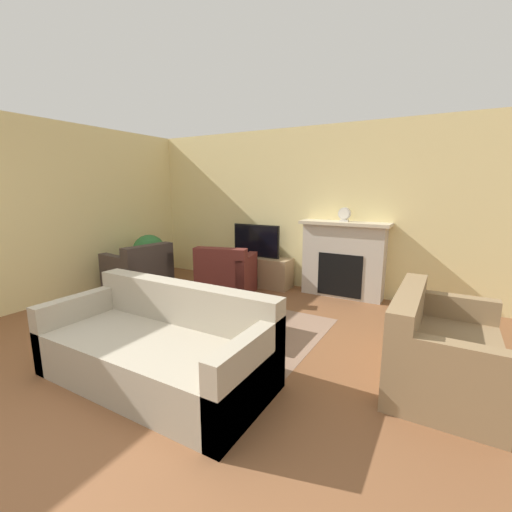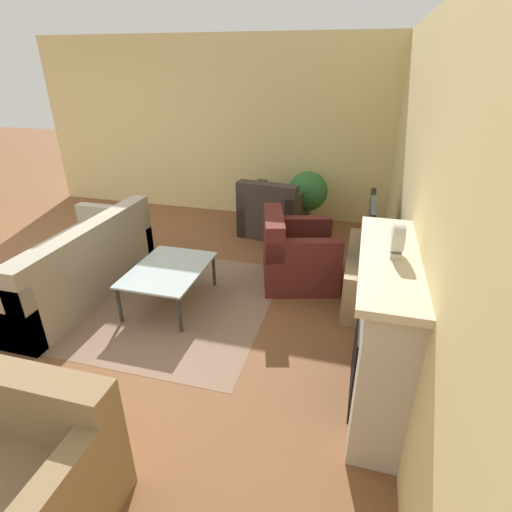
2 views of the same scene
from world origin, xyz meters
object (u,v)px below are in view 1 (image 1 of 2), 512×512
Objects in this scene: couch_sectional at (159,349)px; mantel_clock at (345,214)px; potted_plant at (149,253)px; coffee_table at (225,302)px; couch_loveseat at (439,352)px; armchair_by_window at (139,274)px; tv at (256,241)px; armchair_accent at (226,277)px.

mantel_clock reaches higher than couch_sectional.
mantel_clock is (3.23, 1.00, 0.75)m from potted_plant.
potted_plant reaches higher than coffee_table.
couch_loveseat is (2.22, 1.17, 0.01)m from couch_sectional.
armchair_by_window is at bearing 82.17° from couch_loveseat.
couch_loveseat is 2.73m from mantel_clock.
couch_sectional is at bearing -42.12° from potted_plant.
mantel_clock is (0.83, 2.07, 0.95)m from coffee_table.
tv is at bearing 103.62° from couch_sectional.
mantel_clock reaches higher than armchair_by_window.
armchair_by_window is at bearing -138.36° from tv.
armchair_by_window is at bearing -64.27° from potted_plant.
mantel_clock is at bearing 76.93° from couch_sectional.
couch_sectional is at bearing -76.38° from tv.
couch_sectional is (0.75, -3.11, -0.52)m from tv.
couch_sectional is 1.54× the size of couch_loveseat.
mantel_clock reaches higher than armchair_accent.
potted_plant is at bearing -162.83° from mantel_clock.
coffee_table is at bearing -70.81° from tv.
couch_loveseat is at bearing -12.87° from potted_plant.
coffee_table is (2.18, -0.62, 0.07)m from armchair_by_window.
coffee_table is (-2.29, -0.00, 0.08)m from couch_loveseat.
tv is 0.42× the size of couch_sectional.
couch_loveseat and armchair_by_window have the same top height.
tv is 0.89× the size of coffee_table.
armchair_accent is at bearing 110.49° from couch_sectional.
couch_loveseat is 2.29m from coffee_table.
couch_loveseat is 6.34× the size of mantel_clock.
couch_sectional is 1.17m from coffee_table.
tv is at bearing 139.40° from armchair_by_window.
tv is 2.07m from armchair_by_window.
couch_sectional is 2.36× the size of potted_plant.
tv reaches higher than potted_plant.
coffee_table is at bearing 108.62° from armchair_accent.
tv is 3.25m from couch_sectional.
armchair_by_window is at bearing -154.19° from mantel_clock.
mantel_clock is (1.51, 0.12, 0.51)m from tv.
coffee_table is (0.80, -1.19, 0.07)m from armchair_accent.
armchair_by_window is (-2.25, 1.78, 0.01)m from couch_sectional.
tv is 0.98× the size of potted_plant.
armchair_accent is at bearing 124.01° from coffee_table.
couch_sectional is 3.35m from potted_plant.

